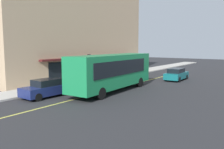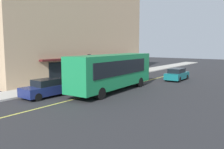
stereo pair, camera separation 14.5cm
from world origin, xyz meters
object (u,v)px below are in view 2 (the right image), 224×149
at_px(pedestrian_near_storefront, 120,68).
at_px(car_teal, 177,74).
at_px(car_black, 115,76).
at_px(pedestrian_waiting, 104,69).
at_px(traffic_light, 90,61).
at_px(bus, 113,71).
at_px(pedestrian_by_curb, 132,67).
at_px(car_navy, 47,88).

bearing_deg(pedestrian_near_storefront, car_teal, -88.72).
bearing_deg(car_black, pedestrian_waiting, 63.57).
bearing_deg(traffic_light, bus, -115.66).
bearing_deg(pedestrian_by_curb, pedestrian_near_storefront, 134.74).
relative_size(bus, traffic_light, 3.51).
xyz_separation_m(car_black, car_teal, (5.73, -5.46, 0.00)).
bearing_deg(pedestrian_waiting, pedestrian_near_storefront, 4.55).
bearing_deg(car_navy, pedestrian_near_storefront, 11.39).
xyz_separation_m(car_teal, pedestrian_near_storefront, (-0.19, 8.60, 0.41)).
relative_size(car_black, pedestrian_near_storefront, 2.61).
bearing_deg(car_navy, pedestrian_waiting, 13.76).
relative_size(bus, pedestrian_waiting, 6.29).
bearing_deg(traffic_light, car_teal, -43.47).
distance_m(car_black, pedestrian_waiting, 3.18).
relative_size(bus, pedestrian_by_curb, 6.15).
bearing_deg(car_black, pedestrian_near_storefront, 29.60).
distance_m(traffic_light, car_navy, 8.39).
xyz_separation_m(car_black, pedestrian_near_storefront, (5.53, 3.14, 0.41)).
height_order(bus, car_navy, bus).
bearing_deg(car_teal, pedestrian_by_curb, 81.00).
height_order(car_navy, car_teal, same).
height_order(bus, traffic_light, bus).
height_order(bus, pedestrian_waiting, bus).
xyz_separation_m(car_black, pedestrian_by_curb, (6.87, 1.79, 0.51)).
height_order(traffic_light, pedestrian_waiting, traffic_light).
bearing_deg(pedestrian_near_storefront, car_navy, -168.61).
height_order(traffic_light, car_navy, traffic_light).
bearing_deg(pedestrian_waiting, car_black, -116.43).
height_order(car_black, car_teal, same).
height_order(traffic_light, pedestrian_near_storefront, traffic_light).
relative_size(bus, car_black, 2.58).
xyz_separation_m(pedestrian_waiting, pedestrian_near_storefront, (4.13, 0.33, -0.08)).
distance_m(bus, car_black, 5.83).
distance_m(car_teal, pedestrian_near_storefront, 8.62).
relative_size(car_navy, car_teal, 1.00).
bearing_deg(car_black, bus, -146.74).
distance_m(traffic_light, pedestrian_waiting, 3.94).
relative_size(car_black, pedestrian_by_curb, 2.39).
height_order(car_navy, pedestrian_near_storefront, pedestrian_near_storefront).
xyz_separation_m(bus, pedestrian_waiting, (6.16, 5.94, -0.76)).
distance_m(bus, pedestrian_waiting, 8.59).
relative_size(traffic_light, car_black, 0.73).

